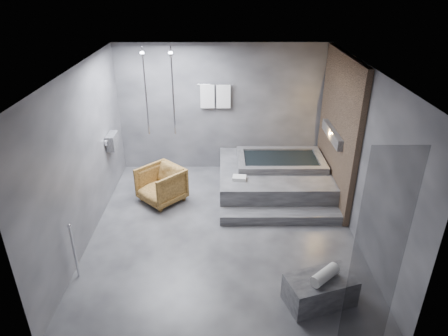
{
  "coord_description": "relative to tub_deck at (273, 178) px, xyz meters",
  "views": [
    {
      "loc": [
        -0.0,
        -5.83,
        4.09
      ],
      "look_at": [
        0.02,
        0.3,
        1.05
      ],
      "focal_mm": 32.0,
      "sensor_mm": 36.0,
      "label": 1
    }
  ],
  "objects": [
    {
      "name": "room",
      "position": [
        -0.65,
        -1.21,
        1.48
      ],
      "size": [
        5.0,
        5.04,
        2.82
      ],
      "color": "#2F2F32",
      "rests_on": "ground"
    },
    {
      "name": "concrete_bench",
      "position": [
        0.27,
        -3.18,
        -0.04
      ],
      "size": [
        1.02,
        0.76,
        0.41
      ],
      "primitive_type": "cube",
      "rotation": [
        0.0,
        0.0,
        0.31
      ],
      "color": "#303032",
      "rests_on": "ground"
    },
    {
      "name": "deck_towel",
      "position": [
        -0.73,
        -0.53,
        0.28
      ],
      "size": [
        0.28,
        0.22,
        0.07
      ],
      "primitive_type": "cube",
      "rotation": [
        0.0,
        0.0,
        -0.12
      ],
      "color": "silver",
      "rests_on": "tub_deck"
    },
    {
      "name": "driftwood_chair",
      "position": [
        -2.25,
        -0.47,
        0.1
      ],
      "size": [
        1.08,
        1.08,
        0.7
      ],
      "primitive_type": "imported",
      "rotation": [
        0.0,
        0.0,
        -0.77
      ],
      "color": "#4E3213",
      "rests_on": "ground"
    },
    {
      "name": "rolled_towel",
      "position": [
        0.3,
        -3.2,
        0.24
      ],
      "size": [
        0.44,
        0.42,
        0.16
      ],
      "primitive_type": "cylinder",
      "rotation": [
        0.0,
        1.57,
        0.72
      ],
      "color": "silver",
      "rests_on": "concrete_bench"
    },
    {
      "name": "tub_step",
      "position": [
        0.0,
        -1.18,
        -0.16
      ],
      "size": [
        2.2,
        0.36,
        0.18
      ],
      "primitive_type": "cube",
      "color": "#343437",
      "rests_on": "ground"
    },
    {
      "name": "tub_deck",
      "position": [
        0.0,
        0.0,
        0.0
      ],
      "size": [
        2.2,
        2.0,
        0.5
      ],
      "primitive_type": "cube",
      "color": "#343437",
      "rests_on": "ground"
    }
  ]
}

